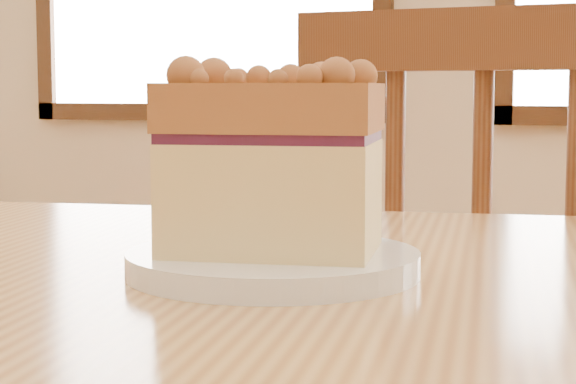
% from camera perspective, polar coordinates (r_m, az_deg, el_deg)
% --- Properties ---
extents(plate, '(0.19, 0.19, 0.02)m').
position_cam_1_polar(plate, '(0.66, -0.87, -4.14)').
color(plate, white).
rests_on(plate, cafe_table_main).
extents(cake_slice, '(0.16, 0.12, 0.13)m').
position_cam_1_polar(cake_slice, '(0.65, -0.95, 1.76)').
color(cake_slice, '#CCBA73').
rests_on(cake_slice, plate).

